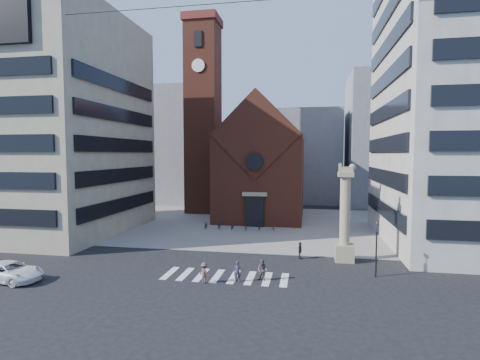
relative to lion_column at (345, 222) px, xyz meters
name	(u,v)px	position (x,y,z in m)	size (l,w,h in m)	color
ground	(227,265)	(-10.01, -3.00, -3.46)	(120.00, 120.00, 0.00)	black
piazza	(257,224)	(-10.01, 16.00, -3.43)	(46.00, 30.00, 0.05)	gray
zebra_crossing	(225,276)	(-9.46, -6.00, -3.45)	(10.20, 3.20, 0.01)	white
church	(262,164)	(-10.01, 22.04, 4.53)	(12.00, 16.65, 18.00)	brown
campanile	(203,115)	(-20.01, 25.00, 12.28)	(5.50, 5.50, 31.20)	brown
building_left	(51,125)	(-34.01, 7.00, 9.54)	(18.00, 20.00, 26.00)	tan
building_right	(480,90)	(13.99, 9.00, 12.54)	(18.00, 22.00, 32.00)	beige
bg_block_left	(171,146)	(-30.01, 37.00, 7.54)	(16.00, 14.00, 22.00)	gray
bg_block_mid	(304,156)	(-4.01, 42.00, 5.54)	(14.00, 12.00, 18.00)	gray
bg_block_right	(393,140)	(11.99, 39.00, 8.54)	(16.00, 14.00, 24.00)	gray
lion_column	(345,222)	(0.00, 0.00, 0.00)	(1.63, 1.60, 8.68)	gray
traffic_light	(376,248)	(1.99, -4.00, -1.17)	(0.13, 0.16, 4.30)	black
white_car	(10,272)	(-25.11, -9.90, -2.74)	(2.37, 5.14, 1.43)	white
pedestrian_0	(238,272)	(-8.31, -7.01, -2.69)	(0.56, 0.37, 1.54)	#362F42
pedestrian_1	(262,270)	(-6.52, -6.45, -2.64)	(0.79, 0.62, 1.63)	#5A4C48
pedestrian_2	(300,250)	(-3.88, 0.00, -2.69)	(0.90, 0.38, 1.54)	#222128
pedestrian_3	(204,273)	(-10.66, -7.69, -2.69)	(0.99, 0.57, 1.53)	brown
scooter_0	(206,225)	(-15.94, 11.69, -3.01)	(0.53, 1.51, 0.80)	#222325
scooter_1	(219,225)	(-14.23, 11.69, -2.97)	(0.41, 1.47, 0.88)	#222325
scooter_2	(232,226)	(-12.52, 11.69, -3.01)	(0.53, 1.51, 0.80)	#222325
scooter_3	(246,226)	(-10.81, 11.69, -2.97)	(0.41, 1.47, 0.88)	#222325
scooter_4	(259,227)	(-9.09, 11.69, -3.01)	(0.53, 1.51, 0.80)	#222325
scooter_5	(273,227)	(-7.38, 11.69, -2.97)	(0.41, 1.47, 0.88)	#222325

